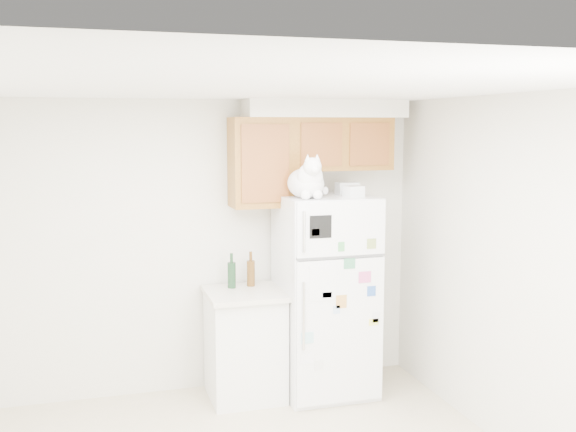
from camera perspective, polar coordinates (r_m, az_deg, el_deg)
name	(u,v)px	position (r m, az deg, el deg)	size (l,w,h in m)	color
room_shell	(263,227)	(4.08, -2.10, -0.91)	(3.84, 4.04, 2.52)	silver
refrigerator	(326,295)	(5.77, 3.20, -6.69)	(0.76, 0.78, 1.70)	white
base_counter	(245,344)	(5.77, -3.67, -10.73)	(0.64, 0.64, 0.92)	white
cat	(307,181)	(5.43, 1.65, 2.97)	(0.36, 0.52, 0.37)	white
storage_box_back	(347,188)	(5.78, 5.02, 2.36)	(0.18, 0.13, 0.10)	white
storage_box_front	(354,191)	(5.55, 5.58, 2.08)	(0.15, 0.11, 0.09)	white
bottle_green	(232,271)	(5.71, -4.80, -4.62)	(0.07, 0.07, 0.30)	#19381E
bottle_amber	(251,269)	(5.76, -3.17, -4.49)	(0.07, 0.07, 0.30)	#593814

